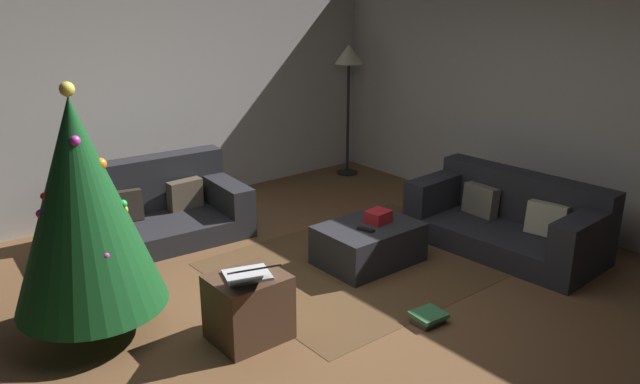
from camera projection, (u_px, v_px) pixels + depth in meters
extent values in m
plane|color=brown|center=(320.00, 315.00, 4.85)|extent=(6.40, 6.40, 0.00)
cube|color=#BCB7B2|center=(135.00, 93.00, 6.75)|extent=(6.40, 0.12, 2.60)
cube|color=#B5B0AB|center=(563.00, 101.00, 6.31)|extent=(0.12, 6.40, 2.60)
cube|color=#26262B|center=(163.00, 229.00, 6.25)|extent=(1.67, 1.08, 0.22)
cube|color=#26262B|center=(147.00, 184.00, 6.40)|extent=(1.61, 0.37, 0.54)
cube|color=#26262B|center=(224.00, 193.00, 6.53)|extent=(0.32, 0.97, 0.28)
cube|color=#26262B|center=(90.00, 219.00, 5.80)|extent=(0.32, 0.97, 0.28)
cube|color=brown|center=(185.00, 194.00, 6.46)|extent=(0.36, 0.15, 0.30)
cube|color=#372D24|center=(123.00, 206.00, 6.11)|extent=(0.38, 0.22, 0.31)
cube|color=#26262B|center=(503.00, 238.00, 6.00)|extent=(0.98, 1.82, 0.23)
cube|color=#26262B|center=(524.00, 196.00, 6.10)|extent=(0.34, 1.79, 0.47)
cube|color=#26262B|center=(585.00, 234.00, 5.38)|extent=(0.89, 0.29, 0.34)
cube|color=#26262B|center=(440.00, 191.00, 6.45)|extent=(0.89, 0.29, 0.34)
cube|color=#BCB299|center=(547.00, 219.00, 5.75)|extent=(0.23, 0.38, 0.31)
cube|color=#716B5B|center=(481.00, 200.00, 6.24)|extent=(0.16, 0.37, 0.31)
cube|color=#26262B|center=(369.00, 244.00, 5.71)|extent=(0.89, 0.64, 0.36)
cube|color=red|center=(378.00, 216.00, 5.70)|extent=(0.22, 0.20, 0.11)
cube|color=black|center=(366.00, 229.00, 5.52)|extent=(0.09, 0.17, 0.02)
cylinder|color=brown|center=(96.00, 318.00, 4.59)|extent=(0.10, 0.10, 0.24)
cone|color=#144B1E|center=(82.00, 205.00, 4.31)|extent=(1.06, 1.06, 1.51)
sphere|color=#CC33BF|center=(137.00, 262.00, 4.39)|extent=(0.06, 0.06, 0.06)
sphere|color=#CC33BF|center=(106.00, 256.00, 4.15)|extent=(0.06, 0.06, 0.06)
sphere|color=#CC33BF|center=(41.00, 214.00, 4.19)|extent=(0.06, 0.06, 0.06)
sphere|color=green|center=(93.00, 175.00, 4.43)|extent=(0.07, 0.07, 0.07)
sphere|color=#CC33BF|center=(75.00, 141.00, 4.08)|extent=(0.07, 0.07, 0.07)
sphere|color=red|center=(44.00, 196.00, 4.16)|extent=(0.05, 0.05, 0.05)
sphere|color=red|center=(92.00, 246.00, 4.84)|extent=(0.07, 0.07, 0.07)
sphere|color=yellow|center=(123.00, 210.00, 4.53)|extent=(0.07, 0.07, 0.07)
sphere|color=orange|center=(100.00, 164.00, 4.26)|extent=(0.09, 0.09, 0.09)
sphere|color=green|center=(123.00, 204.00, 4.38)|extent=(0.06, 0.06, 0.06)
sphere|color=#F2D84C|center=(67.00, 89.00, 4.06)|extent=(0.10, 0.10, 0.10)
cube|color=#4C3323|center=(249.00, 307.00, 4.48)|extent=(0.52, 0.44, 0.49)
cube|color=silver|center=(247.00, 275.00, 4.40)|extent=(0.38, 0.34, 0.02)
cube|color=black|center=(254.00, 270.00, 4.19)|extent=(0.37, 0.32, 0.12)
cube|color=#4C423D|center=(428.00, 320.00, 4.74)|extent=(0.23, 0.16, 0.05)
cube|color=#387A47|center=(428.00, 315.00, 4.74)|extent=(0.26, 0.24, 0.03)
cylinder|color=black|center=(347.00, 172.00, 8.41)|extent=(0.28, 0.28, 0.02)
cylinder|color=black|center=(348.00, 120.00, 8.19)|extent=(0.04, 0.04, 1.45)
cone|color=beige|center=(349.00, 54.00, 7.92)|extent=(0.36, 0.36, 0.24)
cube|color=brown|center=(368.00, 262.00, 5.77)|extent=(2.60, 2.00, 0.01)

